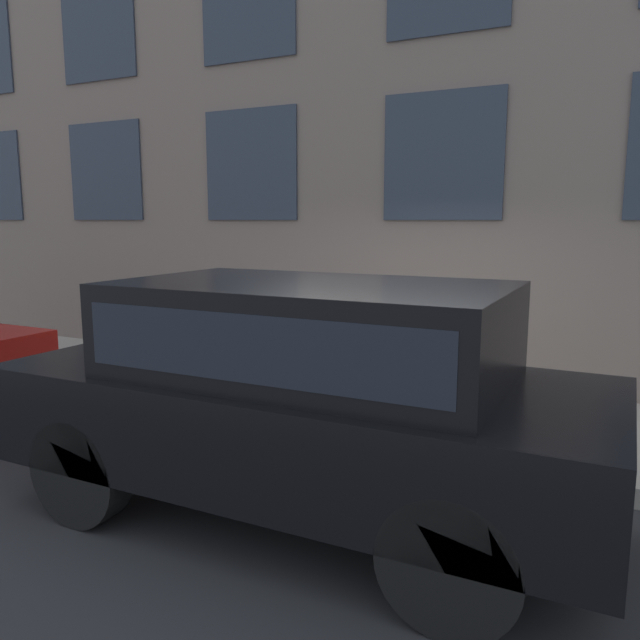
% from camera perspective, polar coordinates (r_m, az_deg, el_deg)
% --- Properties ---
extents(ground_plane, '(80.00, 80.00, 0.00)m').
position_cam_1_polar(ground_plane, '(6.08, 3.63, -12.54)').
color(ground_plane, '#2D2D30').
extents(sidewalk, '(2.55, 60.00, 0.17)m').
position_cam_1_polar(sidewalk, '(7.17, 7.67, -8.44)').
color(sidewalk, '#A8A093').
rests_on(sidewalk, ground_plane).
extents(fire_hydrant, '(0.35, 0.46, 0.82)m').
position_cam_1_polar(fire_hydrant, '(6.42, 0.55, -5.74)').
color(fire_hydrant, gold).
rests_on(fire_hydrant, sidewalk).
extents(person, '(0.29, 0.19, 1.21)m').
position_cam_1_polar(person, '(7.04, -0.50, -1.88)').
color(person, '#726651').
rests_on(person, sidewalk).
extents(parked_truck_black_near, '(1.86, 4.48, 1.80)m').
position_cam_1_polar(parked_truck_black_near, '(4.61, -1.57, -5.95)').
color(parked_truck_black_near, black).
rests_on(parked_truck_black_near, ground_plane).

